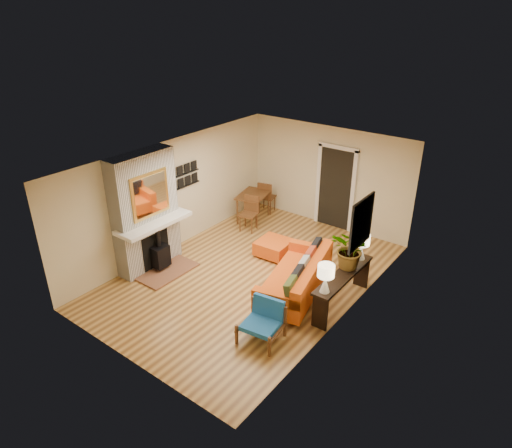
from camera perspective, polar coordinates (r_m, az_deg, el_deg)
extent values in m
plane|color=tan|center=(9.90, -0.70, -6.39)|extent=(6.50, 6.50, 0.00)
plane|color=white|center=(8.79, -0.79, 8.06)|extent=(6.50, 6.50, 0.00)
plane|color=beige|center=(11.81, 9.01, 5.86)|extent=(4.50, 0.00, 4.50)
plane|color=beige|center=(7.33, -16.68, -8.44)|extent=(4.50, 0.00, 4.50)
plane|color=beige|center=(10.68, -10.35, 3.55)|extent=(0.00, 6.50, 6.50)
plane|color=beige|center=(8.24, 11.75, -3.70)|extent=(0.00, 6.50, 6.50)
cube|color=black|center=(11.76, 9.92, 4.40)|extent=(0.88, 0.06, 2.10)
cube|color=white|center=(11.97, 7.82, 4.94)|extent=(0.10, 0.08, 2.18)
cube|color=white|center=(11.56, 12.03, 3.82)|extent=(0.10, 0.08, 2.18)
cube|color=white|center=(11.41, 10.31, 9.43)|extent=(1.08, 0.08, 0.10)
cube|color=black|center=(8.37, 13.06, 0.14)|extent=(0.04, 0.85, 0.95)
cube|color=slate|center=(8.38, 12.90, 0.19)|extent=(0.01, 0.70, 0.80)
cube|color=black|center=(10.83, -8.91, 4.66)|extent=(0.06, 0.95, 0.02)
cube|color=black|center=(10.73, -9.02, 6.16)|extent=(0.06, 0.95, 0.02)
cube|color=white|center=(9.73, -14.02, 4.46)|extent=(0.42, 1.50, 1.48)
cube|color=white|center=(10.27, -13.25, -2.29)|extent=(0.42, 1.50, 1.12)
cube|color=white|center=(9.84, -12.63, 0.15)|extent=(0.60, 1.68, 0.08)
cube|color=black|center=(10.17, -12.40, -3.19)|extent=(0.03, 0.72, 0.78)
cube|color=brown|center=(10.19, -11.06, -5.81)|extent=(0.75, 1.30, 0.04)
cube|color=black|center=(10.14, -11.91, -3.93)|extent=(0.30, 0.36, 0.48)
cylinder|color=black|center=(9.94, -12.14, -1.73)|extent=(0.10, 0.10, 0.40)
cube|color=gold|center=(9.61, -13.09, 3.57)|extent=(0.04, 0.95, 0.95)
cube|color=silver|center=(9.59, -13.01, 3.55)|extent=(0.01, 0.82, 0.82)
cylinder|color=silver|center=(8.71, 0.38, -11.11)|extent=(0.05, 0.05, 0.10)
cylinder|color=silver|center=(8.51, 5.00, -12.25)|extent=(0.05, 0.05, 0.10)
cylinder|color=silver|center=(10.22, 4.67, -5.04)|extent=(0.05, 0.05, 0.10)
cylinder|color=silver|center=(10.05, 8.61, -5.86)|extent=(0.05, 0.05, 0.10)
cube|color=orange|center=(9.23, 4.87, -7.25)|extent=(1.42, 2.34, 0.31)
cube|color=orange|center=(8.96, 7.16, -5.93)|extent=(0.72, 2.17, 0.36)
cube|color=orange|center=(8.30, 2.65, -9.25)|extent=(0.95, 0.40, 0.21)
cube|color=orange|center=(9.92, 6.82, -3.06)|extent=(0.95, 0.40, 0.21)
cube|color=#445323|center=(8.30, 4.50, -8.27)|extent=(0.30, 0.45, 0.43)
cube|color=black|center=(8.63, 5.43, -6.82)|extent=(0.30, 0.45, 0.43)
cube|color=#A6A6A1|center=(8.97, 6.28, -5.49)|extent=(0.30, 0.45, 0.43)
cube|color=#A0361D|center=(9.27, 6.97, -4.40)|extent=(0.30, 0.45, 0.43)
cube|color=black|center=(9.62, 7.71, -3.24)|extent=(0.30, 0.45, 0.43)
cylinder|color=silver|center=(10.56, 0.02, -3.97)|extent=(0.04, 0.04, 0.06)
cylinder|color=silver|center=(10.29, 2.75, -4.88)|extent=(0.04, 0.04, 0.06)
cylinder|color=silver|center=(10.99, 1.72, -2.69)|extent=(0.04, 0.04, 0.06)
cylinder|color=silver|center=(10.73, 4.38, -3.52)|extent=(0.04, 0.04, 0.06)
cube|color=orange|center=(10.55, 2.24, -2.89)|extent=(0.76, 0.76, 0.31)
cube|color=brown|center=(8.17, -1.37, -12.11)|extent=(0.13, 0.66, 0.04)
cube|color=brown|center=(8.02, -2.45, -13.62)|extent=(0.05, 0.05, 0.39)
cube|color=brown|center=(8.35, -0.34, -10.79)|extent=(0.05, 0.05, 0.62)
cube|color=brown|center=(7.94, 2.71, -13.49)|extent=(0.13, 0.66, 0.04)
cube|color=brown|center=(7.78, 1.70, -15.09)|extent=(0.05, 0.05, 0.39)
cube|color=brown|center=(8.12, 3.67, -12.09)|extent=(0.05, 0.05, 0.62)
cube|color=blue|center=(8.02, 0.64, -12.50)|extent=(0.65, 0.62, 0.09)
cube|color=blue|center=(8.07, 1.56, -10.29)|extent=(0.60, 0.23, 0.36)
cube|color=brown|center=(12.06, -0.36, 3.67)|extent=(0.89, 1.11, 0.04)
cylinder|color=brown|center=(11.97, -2.35, 1.53)|extent=(0.05, 0.05, 0.70)
cylinder|color=brown|center=(11.76, 0.04, 1.09)|extent=(0.05, 0.05, 0.70)
cylinder|color=brown|center=(12.66, -0.72, 2.98)|extent=(0.05, 0.05, 0.70)
cylinder|color=brown|center=(12.47, 1.57, 2.58)|extent=(0.05, 0.05, 0.70)
cube|color=brown|center=(11.59, -0.95, 1.18)|extent=(0.49, 0.49, 0.04)
cube|color=brown|center=(11.66, -0.57, 2.64)|extent=(0.41, 0.13, 0.45)
cylinder|color=brown|center=(11.62, -2.02, 0.00)|extent=(0.04, 0.04, 0.43)
cylinder|color=brown|center=(11.49, -0.53, -0.29)|extent=(0.04, 0.04, 0.43)
cylinder|color=brown|center=(11.89, -1.34, 0.64)|extent=(0.04, 0.04, 0.43)
cylinder|color=brown|center=(11.77, 0.12, 0.37)|extent=(0.04, 0.04, 0.43)
cube|color=brown|center=(12.66, 1.40, 3.39)|extent=(0.49, 0.49, 0.04)
cube|color=brown|center=(12.40, 1.08, 4.11)|extent=(0.41, 0.13, 0.45)
cylinder|color=brown|center=(12.66, 0.42, 2.31)|extent=(0.04, 0.04, 0.43)
cylinder|color=brown|center=(12.55, 1.81, 2.07)|extent=(0.04, 0.04, 0.43)
cylinder|color=brown|center=(12.94, 0.99, 2.85)|extent=(0.04, 0.04, 0.43)
cylinder|color=brown|center=(12.83, 2.36, 2.62)|extent=(0.04, 0.04, 0.43)
cube|color=black|center=(8.76, 10.91, -6.25)|extent=(0.34, 1.85, 0.05)
cube|color=black|center=(8.33, 7.98, -10.90)|extent=(0.30, 0.04, 0.68)
cube|color=black|center=(9.62, 13.05, -5.84)|extent=(0.30, 0.04, 0.68)
cone|color=white|center=(8.11, 8.62, -7.48)|extent=(0.18, 0.18, 0.30)
cylinder|color=white|center=(8.01, 8.71, -6.40)|extent=(0.03, 0.03, 0.06)
cylinder|color=#FFEABF|center=(7.96, 8.76, -5.79)|extent=(0.30, 0.30, 0.22)
cone|color=white|center=(9.23, 12.98, -3.43)|extent=(0.18, 0.18, 0.30)
cylinder|color=white|center=(9.14, 13.09, -2.45)|extent=(0.03, 0.03, 0.06)
cylinder|color=#FFEABF|center=(9.10, 13.16, -1.89)|extent=(0.30, 0.30, 0.22)
imported|color=#1E5919|center=(8.76, 11.85, -3.14)|extent=(0.82, 0.74, 0.80)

